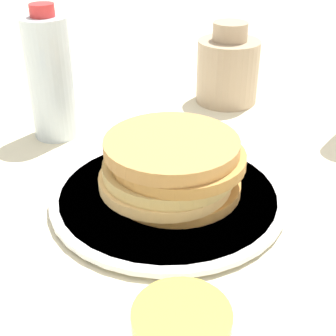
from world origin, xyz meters
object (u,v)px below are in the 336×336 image
Objects in this scene: plate at (168,195)px; pancake_stack at (171,167)px; water_bottle_near at (51,78)px; cream_jug at (228,69)px.

pancake_stack reaches higher than plate.
water_bottle_near is at bearing 13.53° from pancake_stack.
pancake_stack is 0.35m from cream_jug.
plate is 0.35m from cream_jug.
cream_jug is at bearing -48.44° from plate.
water_bottle_near reaches higher than cream_jug.
pancake_stack is at bearing 132.14° from cream_jug.
water_bottle_near reaches higher than pancake_stack.
cream_jug is (0.23, -0.26, 0.01)m from pancake_stack.
plate is at bearing 131.56° from cream_jug.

